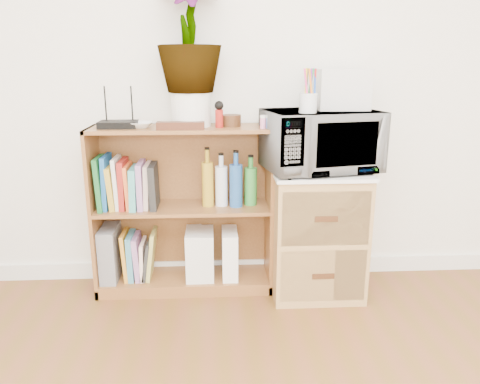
{
  "coord_description": "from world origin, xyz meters",
  "views": [
    {
      "loc": [
        -0.17,
        -0.45,
        1.29
      ],
      "look_at": [
        -0.04,
        1.95,
        0.62
      ],
      "focal_mm": 35.0,
      "sensor_mm": 36.0,
      "label": 1
    }
  ],
  "objects": [
    {
      "name": "skirting_board",
      "position": [
        0.0,
        2.24,
        0.05
      ],
      "size": [
        4.0,
        0.02,
        0.1
      ],
      "primitive_type": "cube",
      "color": "white",
      "rests_on": "ground"
    },
    {
      "name": "bookshelf",
      "position": [
        -0.35,
        2.1,
        0.47
      ],
      "size": [
        1.0,
        0.3,
        0.95
      ],
      "primitive_type": "cube",
      "color": "brown",
      "rests_on": "ground"
    },
    {
      "name": "wicker_unit",
      "position": [
        0.4,
        2.02,
        0.35
      ],
      "size": [
        0.5,
        0.45,
        0.7
      ],
      "primitive_type": "cube",
      "color": "#9E7542",
      "rests_on": "ground"
    },
    {
      "name": "microwave",
      "position": [
        0.4,
        2.02,
        0.88
      ],
      "size": [
        0.65,
        0.51,
        0.32
      ],
      "primitive_type": "imported",
      "rotation": [
        0.0,
        0.0,
        0.21
      ],
      "color": "white",
      "rests_on": "wicker_unit"
    },
    {
      "name": "pen_cup",
      "position": [
        0.3,
        1.9,
        1.09
      ],
      "size": [
        0.09,
        0.09,
        0.1
      ],
      "primitive_type": "cylinder",
      "color": "silver",
      "rests_on": "microwave"
    },
    {
      "name": "small_appliance",
      "position": [
        0.51,
        2.07,
        1.15
      ],
      "size": [
        0.27,
        0.22,
        0.21
      ],
      "primitive_type": "cube",
      "color": "silver",
      "rests_on": "microwave"
    },
    {
      "name": "router",
      "position": [
        -0.68,
        2.08,
        0.97
      ],
      "size": [
        0.2,
        0.14,
        0.04
      ],
      "primitive_type": "cube",
      "color": "black",
      "rests_on": "bookshelf"
    },
    {
      "name": "white_bowl",
      "position": [
        -0.56,
        2.07,
        0.97
      ],
      "size": [
        0.13,
        0.13,
        0.03
      ],
      "primitive_type": "imported",
      "color": "silver",
      "rests_on": "bookshelf"
    },
    {
      "name": "plant_pot",
      "position": [
        -0.29,
        2.12,
        1.04
      ],
      "size": [
        0.21,
        0.21,
        0.18
      ],
      "primitive_type": "cylinder",
      "color": "white",
      "rests_on": "bookshelf"
    },
    {
      "name": "potted_plant",
      "position": [
        -0.29,
        2.12,
        1.43
      ],
      "size": [
        0.34,
        0.34,
        0.6
      ],
      "primitive_type": "imported",
      "color": "#2F7636",
      "rests_on": "plant_pot"
    },
    {
      "name": "trinket_box",
      "position": [
        -0.34,
        2.0,
        0.97
      ],
      "size": [
        0.25,
        0.06,
        0.04
      ],
      "primitive_type": "cube",
      "color": "#37190F",
      "rests_on": "bookshelf"
    },
    {
      "name": "kokeshi_doll",
      "position": [
        -0.14,
        2.06,
        1.0
      ],
      "size": [
        0.04,
        0.04,
        0.09
      ],
      "primitive_type": "cylinder",
      "color": "maroon",
      "rests_on": "bookshelf"
    },
    {
      "name": "wooden_bowl",
      "position": [
        -0.08,
        2.11,
        0.98
      ],
      "size": [
        0.11,
        0.11,
        0.06
      ],
      "primitive_type": "cylinder",
      "color": "#37210F",
      "rests_on": "bookshelf"
    },
    {
      "name": "paint_jars",
      "position": [
        0.12,
        2.01,
        0.98
      ],
      "size": [
        0.12,
        0.04,
        0.06
      ],
      "primitive_type": "cube",
      "color": "pink",
      "rests_on": "bookshelf"
    },
    {
      "name": "file_box",
      "position": [
        -0.78,
        2.1,
        0.23
      ],
      "size": [
        0.09,
        0.25,
        0.31
      ],
      "primitive_type": "cube",
      "color": "slate",
      "rests_on": "bookshelf"
    },
    {
      "name": "magazine_holder_left",
      "position": [
        -0.3,
        2.09,
        0.21
      ],
      "size": [
        0.09,
        0.23,
        0.28
      ],
      "primitive_type": "cube",
      "color": "white",
      "rests_on": "bookshelf"
    },
    {
      "name": "magazine_holder_mid",
      "position": [
        -0.23,
        2.09,
        0.21
      ],
      "size": [
        0.09,
        0.22,
        0.28
      ],
      "primitive_type": "cube",
      "color": "silver",
      "rests_on": "bookshelf"
    },
    {
      "name": "magazine_holder_right",
      "position": [
        -0.09,
        2.09,
        0.21
      ],
      "size": [
        0.09,
        0.22,
        0.28
      ],
      "primitive_type": "cube",
      "color": "white",
      "rests_on": "bookshelf"
    },
    {
      "name": "cookbooks",
      "position": [
        -0.65,
        2.1,
        0.63
      ],
      "size": [
        0.33,
        0.2,
        0.3
      ],
      "color": "#1A632B",
      "rests_on": "bookshelf"
    },
    {
      "name": "liquor_bottles",
      "position": [
        -0.02,
        2.1,
        0.65
      ],
      "size": [
        0.46,
        0.07,
        0.32
      ],
      "color": "#B58F21",
      "rests_on": "bookshelf"
    },
    {
      "name": "lower_books",
      "position": [
        -0.62,
        2.1,
        0.2
      ],
      "size": [
        0.19,
        0.19,
        0.28
      ],
      "color": "orange",
      "rests_on": "bookshelf"
    }
  ]
}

